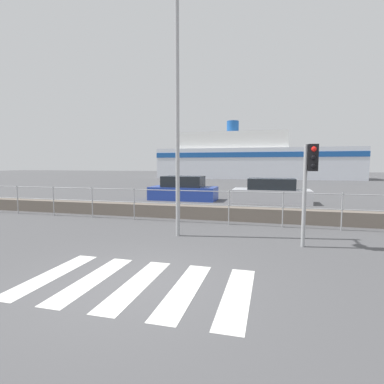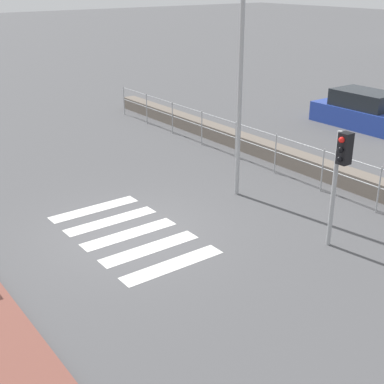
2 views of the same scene
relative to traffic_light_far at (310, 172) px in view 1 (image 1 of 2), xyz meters
name	(u,v)px [view 1 (image 1 of 2)]	position (x,y,z in m)	size (l,w,h in m)	color
ground_plane	(135,284)	(-3.29, -3.34, -1.95)	(160.00, 160.00, 0.00)	#4C4C4F
crosswalk	(137,284)	(-3.25, -3.34, -1.95)	(4.05, 2.40, 0.01)	silver
seawall	(208,213)	(-3.29, 3.25, -1.70)	(22.45, 0.55, 0.51)	#6B6056
harbor_fence	(204,201)	(-3.29, 2.38, -1.14)	(20.24, 0.04, 1.24)	#9EA0A3
traffic_light_far	(310,172)	(0.00, 0.00, 0.00)	(0.34, 0.32, 2.66)	#9EA0A3
streetlamp	(176,91)	(-3.63, 0.19, 2.27)	(0.32, 0.96, 6.97)	#9EA0A3
ferry_boat	(251,159)	(-3.99, 37.96, 0.94)	(28.74, 7.43, 8.62)	silver
parked_car_blue	(183,190)	(-6.04, 9.08, -1.34)	(3.98, 1.76, 1.43)	#233D9E
parked_car_silver	(271,192)	(-0.92, 9.08, -1.38)	(4.21, 1.79, 1.36)	#BCBCC1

